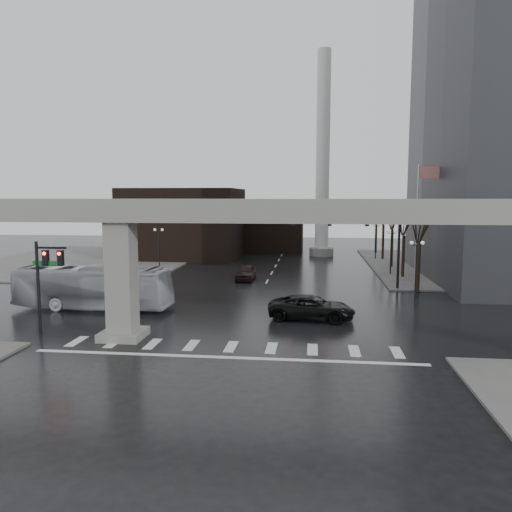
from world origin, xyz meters
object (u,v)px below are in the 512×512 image
Objects in this scene: signal_mast_arm at (358,229)px; far_car at (246,272)px; city_bus at (93,287)px; pickup_truck at (312,308)px.

signal_mast_arm is 2.56× the size of far_car.
signal_mast_arm is 0.97× the size of city_bus.
far_car is (-7.06, 16.61, -0.05)m from pickup_truck.
signal_mast_arm is 1.96× the size of pickup_truck.
far_car is at bearing -30.61° from city_bus.
signal_mast_arm is at bearing -19.54° from far_car.
city_bus is 18.28m from far_car.
signal_mast_arm is 14.18m from pickup_truck.
city_bus is at bearing -152.47° from signal_mast_arm.
pickup_truck is 1.30× the size of far_car.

